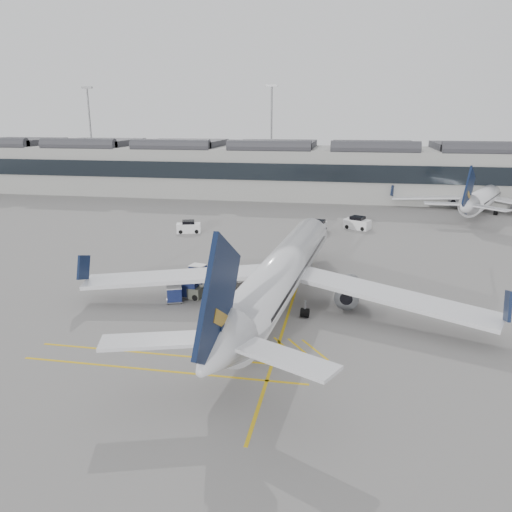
% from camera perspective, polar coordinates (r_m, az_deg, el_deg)
% --- Properties ---
extents(ground, '(220.00, 220.00, 0.00)m').
position_cam_1_polar(ground, '(49.64, -7.90, -5.79)').
color(ground, gray).
rests_on(ground, ground).
extents(terminal, '(200.00, 20.45, 12.40)m').
position_cam_1_polar(terminal, '(117.22, 3.13, 9.92)').
color(terminal, '#9E9E99').
rests_on(terminal, ground).
extents(light_masts, '(113.00, 0.60, 25.45)m').
position_cam_1_polar(light_masts, '(130.82, 3.27, 14.20)').
color(light_masts, slate).
rests_on(light_masts, ground).
extents(apron_markings, '(0.25, 60.00, 0.01)m').
position_cam_1_polar(apron_markings, '(56.91, 4.91, -2.83)').
color(apron_markings, gold).
rests_on(apron_markings, ground).
extents(airliner_main, '(39.61, 43.44, 11.55)m').
position_cam_1_polar(airliner_main, '(48.18, 2.91, -2.04)').
color(airliner_main, silver).
rests_on(airliner_main, ground).
extents(airliner_far, '(32.56, 35.95, 10.24)m').
position_cam_1_polar(airliner_far, '(105.91, 24.73, 6.16)').
color(airliner_far, silver).
rests_on(airliner_far, ground).
extents(belt_loader, '(4.64, 2.58, 1.84)m').
position_cam_1_polar(belt_loader, '(54.61, -2.15, -3.01)').
color(belt_loader, '#BBB7B1').
rests_on(belt_loader, ground).
extents(baggage_cart_a, '(2.05, 1.82, 1.86)m').
position_cam_1_polar(baggage_cart_a, '(56.86, -6.66, -1.85)').
color(baggage_cart_a, gray).
rests_on(baggage_cart_a, ground).
extents(baggage_cart_b, '(1.86, 1.57, 1.87)m').
position_cam_1_polar(baggage_cart_b, '(51.75, -7.59, -3.68)').
color(baggage_cart_b, gray).
rests_on(baggage_cart_b, ground).
extents(baggage_cart_c, '(1.94, 1.78, 1.66)m').
position_cam_1_polar(baggage_cart_c, '(50.69, -9.33, -4.31)').
color(baggage_cart_c, gray).
rests_on(baggage_cart_c, ground).
extents(baggage_cart_d, '(1.89, 1.65, 1.78)m').
position_cam_1_polar(baggage_cart_d, '(54.14, -7.21, -2.83)').
color(baggage_cart_d, gray).
rests_on(baggage_cart_d, ground).
extents(ramp_agent_a, '(0.79, 0.76, 1.83)m').
position_cam_1_polar(ramp_agent_a, '(52.63, 1.05, -3.30)').
color(ramp_agent_a, '#FC4C0D').
rests_on(ramp_agent_a, ground).
extents(ramp_agent_b, '(0.99, 0.96, 1.60)m').
position_cam_1_polar(ramp_agent_b, '(50.40, -0.35, -4.32)').
color(ramp_agent_b, '#FF550D').
rests_on(ramp_agent_b, ground).
extents(pushback_tug, '(3.08, 2.18, 1.59)m').
position_cam_1_polar(pushback_tug, '(52.02, -7.61, -3.92)').
color(pushback_tug, '#505447').
rests_on(pushback_tug, ground).
extents(safety_cone_nose, '(0.39, 0.39, 0.54)m').
position_cam_1_polar(safety_cone_nose, '(65.33, 4.09, -0.10)').
color(safety_cone_nose, '#F24C0A').
rests_on(safety_cone_nose, ground).
extents(safety_cone_engine, '(0.36, 0.36, 0.50)m').
position_cam_1_polar(safety_cone_engine, '(51.56, 9.56, -4.72)').
color(safety_cone_engine, '#F24C0A').
rests_on(safety_cone_engine, ground).
extents(service_van_left, '(4.17, 2.90, 1.94)m').
position_cam_1_polar(service_van_left, '(80.56, -7.72, 3.29)').
color(service_van_left, white).
rests_on(service_van_left, ground).
extents(service_van_mid, '(2.65, 4.19, 2.00)m').
position_cam_1_polar(service_van_mid, '(80.48, 7.15, 3.32)').
color(service_van_mid, white).
rests_on(service_van_mid, ground).
extents(service_van_right, '(4.60, 3.63, 2.11)m').
position_cam_1_polar(service_van_right, '(84.01, 11.50, 3.68)').
color(service_van_right, white).
rests_on(service_van_right, ground).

